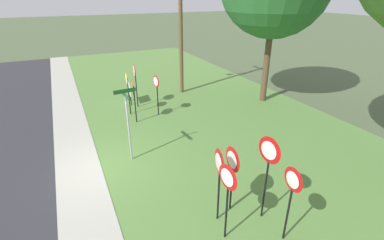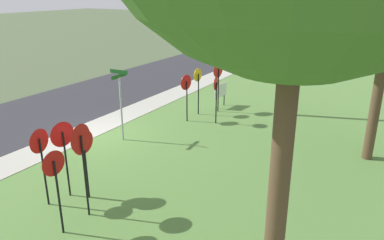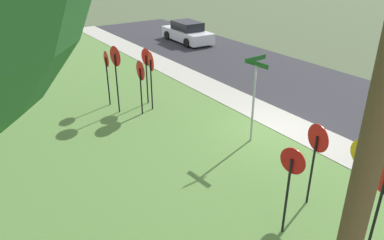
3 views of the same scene
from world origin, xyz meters
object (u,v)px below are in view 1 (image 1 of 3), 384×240
Objects in this scene: stop_sign_near_left at (133,93)px; street_name_post at (128,119)px; stop_sign_far_left at (157,87)px; notice_board at (129,90)px; yield_sign_near_right at (227,186)px; utility_pole at (178,10)px; yield_sign_far_right at (291,189)px; stop_sign_near_right at (127,85)px; yield_sign_far_left at (268,159)px; yield_sign_near_left at (219,169)px; yield_sign_center at (232,165)px; stop_sign_far_center at (135,76)px.

stop_sign_near_left is 3.50m from street_name_post.
stop_sign_far_left reaches higher than notice_board.
yield_sign_near_right is 0.25× the size of utility_pole.
utility_pole reaches higher than yield_sign_far_right.
stop_sign_near_right is at bearing -166.93° from yield_sign_far_right.
notice_board is at bearing -170.27° from yield_sign_far_right.
stop_sign_far_left is 8.47m from yield_sign_far_left.
stop_sign_near_right is 0.24× the size of utility_pole.
notice_board is at bearing -177.04° from stop_sign_near_left.
yield_sign_near_left is at bearing -117.88° from yield_sign_far_left.
stop_sign_far_left is 2.66m from notice_board.
yield_sign_center is 1.72× the size of notice_board.
stop_sign_far_center is 2.02× the size of notice_board.
stop_sign_near_right reaches higher than stop_sign_near_left.
stop_sign_near_right reaches higher than notice_board.
stop_sign_near_right is 1.84× the size of notice_board.
yield_sign_near_right is at bearing -16.73° from stop_sign_far_left.
yield_sign_near_right reaches higher than yield_sign_far_right.
utility_pole is 7.59× the size of notice_board.
stop_sign_near_left is 0.96× the size of stop_sign_near_right.
yield_sign_far_right reaches higher than yield_sign_center.
yield_sign_near_right is at bearing 5.26° from stop_sign_far_center.
stop_sign_far_center is at bearing -171.10° from yield_sign_near_left.
yield_sign_far_right is 0.78× the size of street_name_post.
yield_sign_near_left is 4.48m from street_name_post.
utility_pole is at bearing 167.21° from yield_sign_center.
yield_sign_far_right is at bearing 55.87° from yield_sign_near_right.
yield_sign_far_right is at bearing 14.84° from stop_sign_near_right.
utility_pole reaches higher than stop_sign_far_left.
utility_pole is at bearing 119.29° from stop_sign_far_center.
yield_sign_near_right is at bearing 12.87° from stop_sign_near_left.
yield_sign_near_left is 0.88× the size of yield_sign_far_left.
stop_sign_far_center reaches higher than yield_sign_center.
stop_sign_far_left is 8.04m from yield_sign_near_left.
street_name_post is 2.35× the size of notice_board.
notice_board is (-11.76, -1.23, -0.84)m from yield_sign_far_right.
stop_sign_far_left is at bearing 179.69° from yield_sign_center.
stop_sign_near_left is 9.12m from yield_sign_far_right.
utility_pole is at bearing 129.50° from stop_sign_far_left.
yield_sign_far_left is 0.98m from yield_sign_far_right.
yield_sign_center is (7.36, 0.95, -0.00)m from stop_sign_near_left.
yield_sign_near_right is at bearing -2.53° from yield_sign_near_left.
yield_sign_near_left is at bearing 160.17° from yield_sign_near_right.
stop_sign_near_right is 8.56m from yield_sign_center.
yield_sign_near_left is at bearing 6.02° from stop_sign_far_center.
yield_sign_near_left is at bearing 14.45° from street_name_post.
yield_sign_near_right is 0.87× the size of yield_sign_far_left.
stop_sign_far_center reaches higher than stop_sign_near_left.
yield_sign_center is (-0.88, 0.72, -0.13)m from yield_sign_near_right.
stop_sign_near_left is 2.92m from notice_board.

